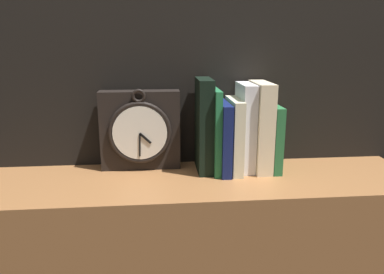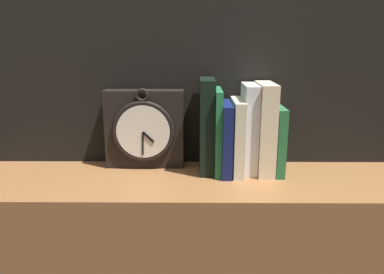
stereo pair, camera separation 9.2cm
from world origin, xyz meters
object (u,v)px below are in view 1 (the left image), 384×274
at_px(book_slot0_black, 204,125).
at_px(book_slot3_cream, 234,135).
at_px(book_slot2_navy, 223,137).
at_px(clock, 140,130).
at_px(book_slot1_green, 215,131).
at_px(book_slot4_white, 245,127).
at_px(book_slot5_cream, 260,127).
at_px(book_slot6_green, 272,137).

xyz_separation_m(book_slot0_black, book_slot3_cream, (0.08, -0.01, -0.03)).
bearing_deg(book_slot2_navy, clock, 169.30).
bearing_deg(book_slot3_cream, clock, 171.06).
relative_size(book_slot1_green, book_slot4_white, 0.95).
distance_m(book_slot1_green, book_slot4_white, 0.08).
bearing_deg(book_slot5_cream, clock, 173.64).
distance_m(book_slot2_navy, book_slot5_cream, 0.10).
distance_m(book_slot4_white, book_slot5_cream, 0.04).
height_order(clock, book_slot4_white, book_slot4_white).
distance_m(clock, book_slot4_white, 0.28).
xyz_separation_m(book_slot4_white, book_slot6_green, (0.07, -0.01, -0.03)).
distance_m(clock, book_slot6_green, 0.36).
bearing_deg(clock, book_slot0_black, -9.95).
xyz_separation_m(book_slot3_cream, book_slot5_cream, (0.07, 0.00, 0.02)).
distance_m(book_slot2_navy, book_slot4_white, 0.07).
height_order(book_slot3_cream, book_slot4_white, book_slot4_white).
height_order(book_slot4_white, book_slot6_green, book_slot4_white).
bearing_deg(book_slot2_navy, book_slot6_green, 2.48).
bearing_deg(book_slot1_green, clock, 169.52).
xyz_separation_m(clock, book_slot1_green, (0.20, -0.04, 0.00)).
xyz_separation_m(book_slot1_green, book_slot3_cream, (0.05, -0.00, -0.01)).
bearing_deg(book_slot6_green, book_slot1_green, -179.63).
bearing_deg(book_slot4_white, book_slot6_green, -4.49).
height_order(book_slot0_black, book_slot4_white, book_slot0_black).
bearing_deg(book_slot3_cream, book_slot2_navy, -175.78).
bearing_deg(clock, book_slot6_green, -5.71).
relative_size(book_slot0_black, book_slot3_cream, 1.27).
bearing_deg(book_slot1_green, book_slot3_cream, -2.95).
distance_m(book_slot2_navy, book_slot6_green, 0.14).
bearing_deg(book_slot0_black, book_slot4_white, 0.05).
relative_size(book_slot1_green, book_slot5_cream, 0.94).
bearing_deg(book_slot3_cream, book_slot1_green, 177.05).
relative_size(book_slot2_navy, book_slot5_cream, 0.79).
bearing_deg(clock, book_slot4_white, -6.04).
bearing_deg(book_slot0_black, book_slot6_green, -1.78).
relative_size(book_slot4_white, book_slot6_green, 1.32).
distance_m(book_slot0_black, book_slot3_cream, 0.08).
xyz_separation_m(book_slot2_navy, book_slot5_cream, (0.10, 0.01, 0.03)).
xyz_separation_m(clock, book_slot6_green, (0.35, -0.04, -0.02)).
xyz_separation_m(book_slot1_green, book_slot5_cream, (0.12, 0.00, 0.01)).
relative_size(clock, book_slot0_black, 0.90).
bearing_deg(book_slot5_cream, book_slot0_black, 177.72).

